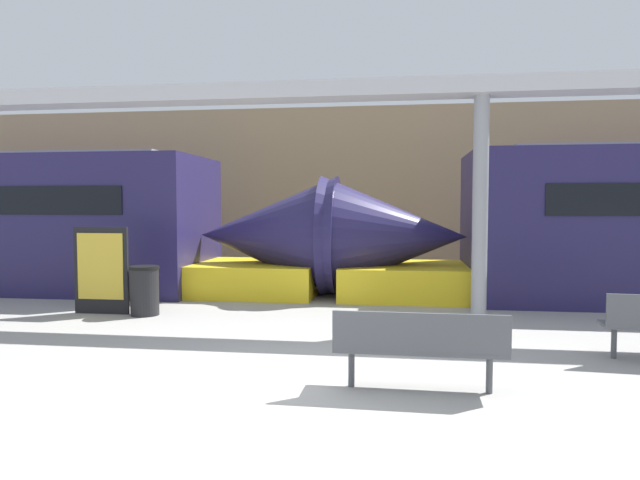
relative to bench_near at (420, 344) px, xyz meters
The scene contains 7 objects.
ground_plane 1.52m from the bench_near, behind, with size 60.00×60.00×0.00m, color #9E9B96.
station_wall 11.74m from the bench_near, 97.05° to the left, with size 56.00×0.20×5.00m, color #9E8460.
bench_near is the anchor object (origin of this frame).
trash_bin 6.02m from the bench_near, 142.59° to the left, with size 0.53×0.53×0.89m.
poster_board 6.73m from the bench_near, 146.79° to the left, with size 1.04×0.07×1.59m.
support_column_near 4.24m from the bench_near, 73.85° to the left, with size 0.26×0.26×3.81m, color gray.
canopy_beam 5.27m from the bench_near, 73.85° to the left, with size 28.00×0.60×0.28m, color #B7B7BC.
Camera 1 is at (1.21, -5.83, 1.97)m, focal length 32.00 mm.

